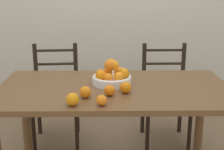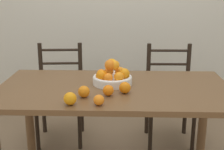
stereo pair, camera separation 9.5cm
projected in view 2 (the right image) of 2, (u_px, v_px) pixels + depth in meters
dining_table at (114, 101)px, 2.17m from camera, size 1.60×0.86×0.77m
fruit_bowl at (112, 76)px, 2.19m from camera, size 0.28×0.28×0.18m
orange_loose_0 at (99, 100)px, 1.80m from camera, size 0.06×0.06×0.06m
orange_loose_1 at (125, 88)px, 2.00m from camera, size 0.08×0.08×0.08m
orange_loose_2 at (70, 99)px, 1.80m from camera, size 0.08×0.08×0.08m
orange_loose_3 at (108, 90)px, 1.96m from camera, size 0.07×0.07×0.07m
orange_loose_4 at (84, 92)px, 1.93m from camera, size 0.07×0.07×0.07m
chair_left at (60, 94)px, 2.94m from camera, size 0.45×0.43×0.92m
chair_right at (169, 95)px, 2.91m from camera, size 0.43×0.41×0.92m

